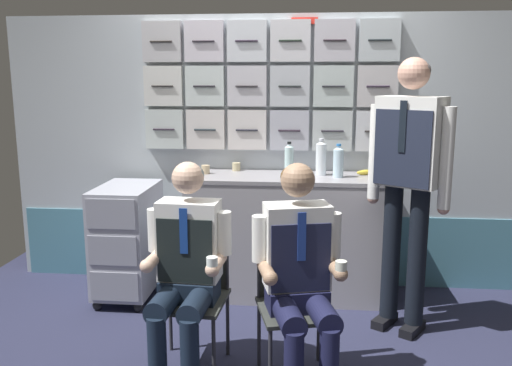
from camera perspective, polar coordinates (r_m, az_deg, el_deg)
The scene contains 14 objects.
galley_bulkhead at distance 4.32m, azimuth 1.25°, elevation 3.83°, with size 4.20×0.14×2.15m.
galley_counter at distance 4.17m, azimuth 3.27°, elevation -5.59°, with size 1.53×0.53×0.94m.
service_trolley at distance 4.24m, azimuth -13.43°, elevation -5.69°, with size 0.40×0.65×0.87m.
folding_chair_left at distance 3.23m, azimuth -6.56°, elevation -10.15°, with size 0.42×0.43×0.83m.
crew_member_left at distance 3.03m, azimuth -7.45°, elevation -8.45°, with size 0.48×0.60×1.22m.
folding_chair_right at distance 3.10m, azimuth 3.92°, elevation -11.03°, with size 0.49×0.49×0.83m.
crew_member_right at distance 2.89m, azimuth 4.70°, elevation -9.15°, with size 0.51×0.65×1.23m.
crew_member_standing at distance 3.59m, azimuth 15.82°, elevation 1.46°, with size 0.48×0.41×1.79m.
water_bottle_blue_cap at distance 4.06m, azimuth 3.51°, elevation 2.48°, with size 0.07×0.07×0.26m.
water_bottle_tall at distance 4.09m, azimuth 6.90°, elevation 2.66°, with size 0.08×0.08×0.28m.
sparkling_bottle_green at distance 4.02m, azimuth 8.70°, elevation 2.24°, with size 0.08×0.08×0.25m.
paper_cup_blue at distance 4.28m, azimuth -2.09°, elevation 1.76°, with size 0.07×0.07×0.06m.
espresso_cup_small at distance 4.15m, azimuth -5.35°, elevation 1.46°, with size 0.06×0.06×0.07m.
snack_banana at distance 4.18m, azimuth 11.64°, elevation 1.13°, with size 0.17×0.10×0.04m.
Camera 1 is at (0.33, -2.91, 1.66)m, focal length 37.83 mm.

